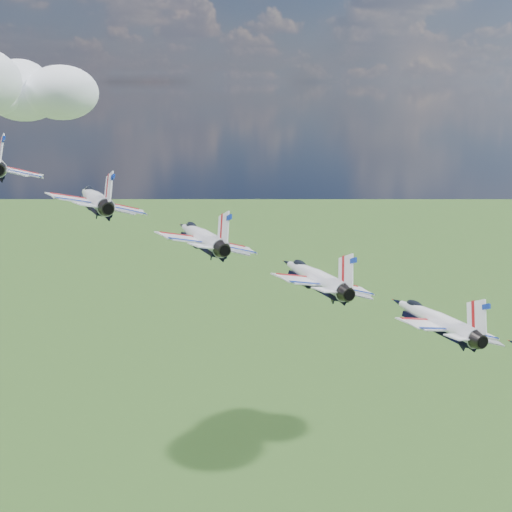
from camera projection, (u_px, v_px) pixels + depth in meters
cloud_far at (5, 89)px, 280.99m from camera, size 58.94×46.31×23.16m
jet_1 at (94, 199)px, 73.79m from camera, size 12.98×15.90×6.41m
jet_2 at (200, 236)px, 71.65m from camera, size 12.98×15.90×6.41m
jet_3 at (313, 276)px, 69.51m from camera, size 12.98×15.90×6.41m
jet_4 at (433, 319)px, 67.38m from camera, size 12.98×15.90×6.41m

